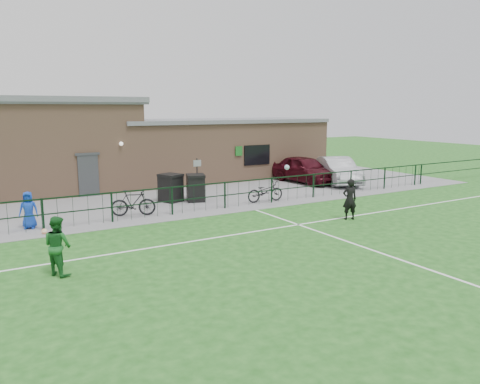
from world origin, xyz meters
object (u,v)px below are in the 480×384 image
sign_post (197,179)px  car_silver (337,170)px  bicycle_d (133,203)px  outfield_player (58,246)px  car_maroon (305,169)px  ball_ground (44,232)px  spectator_child (28,210)px  wheelie_bin_right (196,189)px  wheelie_bin_left (171,189)px  bicycle_e (265,191)px

sign_post → car_silver: sign_post is taller
bicycle_d → outfield_player: 6.88m
car_maroon → ball_ground: 15.86m
car_maroon → car_silver: car_maroon is taller
car_maroon → outfield_player: (-15.46, -9.07, -0.01)m
outfield_player → spectator_child: bearing=-28.5°
wheelie_bin_right → car_silver: 9.48m
wheelie_bin_left → car_silver: 10.53m
car_maroon → spectator_child: bearing=-171.7°
bicycle_e → spectator_child: (-10.25, 0.26, 0.20)m
car_silver → bicycle_d: 13.16m
sign_post → bicycle_d: bearing=-153.5°
wheelie_bin_right → bicycle_d: wheelie_bin_right is taller
car_silver → outfield_player: (-16.86, -7.79, 0.02)m
outfield_player → ball_ground: size_ratio=7.72×
wheelie_bin_right → car_silver: size_ratio=0.26×
car_silver → wheelie_bin_left: bearing=-156.6°
wheelie_bin_left → car_maroon: bearing=-14.1°
car_silver → bicycle_e: (-6.68, -2.41, -0.28)m
car_silver → bicycle_e: bearing=-137.5°
wheelie_bin_right → car_maroon: bearing=31.5°
wheelie_bin_left → outfield_player: size_ratio=0.77×
bicycle_d → car_maroon: bearing=-53.7°
spectator_child → sign_post: bearing=31.7°
wheelie_bin_right → bicycle_e: wheelie_bin_right is taller
spectator_child → wheelie_bin_left: bearing=35.2°
sign_post → bicycle_e: size_ratio=1.08×
car_silver → ball_ground: car_silver is taller
wheelie_bin_left → outfield_player: outfield_player is taller
car_maroon → outfield_player: size_ratio=2.90×
wheelie_bin_left → spectator_child: spectator_child is taller
wheelie_bin_left → bicycle_e: wheelie_bin_left is taller
wheelie_bin_left → wheelie_bin_right: wheelie_bin_left is taller
ball_ground → bicycle_d: bearing=17.6°
ball_ground → bicycle_e: bearing=4.9°
bicycle_d → bicycle_e: (6.30, -0.30, -0.05)m
outfield_player → ball_ground: outfield_player is taller
car_maroon → outfield_player: same height
wheelie_bin_left → car_silver: bearing=-22.2°
ball_ground → wheelie_bin_right: bearing=20.4°
car_maroon → spectator_child: 15.90m
wheelie_bin_left → outfield_player: 9.94m
car_silver → bicycle_e: car_silver is taller
spectator_child → outfield_player: (0.07, -5.64, 0.10)m
outfield_player → ball_ground: bearing=-32.6°
wheelie_bin_left → bicycle_d: 3.16m
wheelie_bin_left → wheelie_bin_right: (1.07, -0.48, -0.02)m
wheelie_bin_left → bicycle_e: bearing=-53.6°
sign_post → bicycle_e: bearing=-41.4°
bicycle_e → wheelie_bin_right: bearing=60.6°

